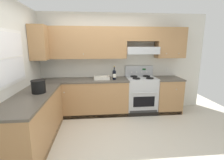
% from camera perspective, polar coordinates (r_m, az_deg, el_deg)
% --- Properties ---
extents(ground_plane, '(7.04, 7.04, 0.00)m').
position_cam_1_polar(ground_plane, '(3.34, -2.55, -19.75)').
color(ground_plane, beige).
extents(wall_back, '(4.68, 0.57, 2.55)m').
position_cam_1_polar(wall_back, '(4.40, 1.40, 8.43)').
color(wall_back, silver).
rests_on(wall_back, ground_plane).
extents(wall_left, '(0.47, 4.00, 2.55)m').
position_cam_1_polar(wall_left, '(3.41, -30.81, 3.36)').
color(wall_left, silver).
rests_on(wall_left, ground_plane).
extents(counter_back_run, '(3.60, 0.65, 0.91)m').
position_cam_1_polar(counter_back_run, '(4.28, -2.80, -5.71)').
color(counter_back_run, '#A87A4C').
rests_on(counter_back_run, ground_plane).
extents(counter_left_run, '(0.63, 1.91, 0.91)m').
position_cam_1_polar(counter_left_run, '(3.31, -25.22, -12.45)').
color(counter_left_run, '#A87A4C').
rests_on(counter_left_run, ground_plane).
extents(stove, '(0.76, 0.62, 1.20)m').
position_cam_1_polar(stove, '(4.44, 9.89, -4.88)').
color(stove, '#B7BABC').
rests_on(stove, ground_plane).
extents(wine_bottle, '(0.08, 0.09, 0.34)m').
position_cam_1_polar(wine_bottle, '(4.09, 0.78, 1.98)').
color(wine_bottle, black).
rests_on(wine_bottle, counter_back_run).
extents(bowl, '(0.38, 0.28, 0.06)m').
position_cam_1_polar(bowl, '(4.17, -3.53, 0.60)').
color(bowl, white).
rests_on(bowl, counter_back_run).
extents(bucket, '(0.25, 0.25, 0.23)m').
position_cam_1_polar(bucket, '(3.24, -23.94, -1.97)').
color(bucket, black).
rests_on(bucket, counter_left_run).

